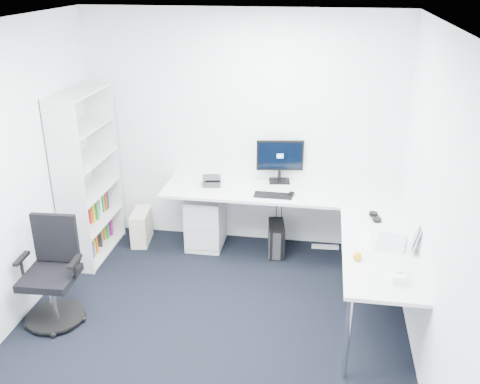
# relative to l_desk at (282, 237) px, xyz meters

# --- Properties ---
(ground) EXTENTS (4.20, 4.20, 0.00)m
(ground) POSITION_rel_l_desk_xyz_m (-0.55, -1.40, -0.40)
(ground) COLOR black
(ceiling) EXTENTS (4.20, 4.20, 0.00)m
(ceiling) POSITION_rel_l_desk_xyz_m (-0.55, -1.40, 2.30)
(ceiling) COLOR white
(wall_back) EXTENTS (3.60, 0.02, 2.70)m
(wall_back) POSITION_rel_l_desk_xyz_m (-0.55, 0.70, 0.95)
(wall_back) COLOR white
(wall_back) RESTS_ON ground
(wall_right) EXTENTS (0.02, 4.20, 2.70)m
(wall_right) POSITION_rel_l_desk_xyz_m (1.25, -1.40, 0.95)
(wall_right) COLOR white
(wall_right) RESTS_ON ground
(l_desk) EXTENTS (2.73, 1.53, 0.80)m
(l_desk) POSITION_rel_l_desk_xyz_m (0.00, 0.00, 0.00)
(l_desk) COLOR silver
(l_desk) RESTS_ON ground
(drawer_pedestal) EXTENTS (0.41, 0.51, 0.63)m
(drawer_pedestal) POSITION_rel_l_desk_xyz_m (-0.94, 0.43, -0.09)
(drawer_pedestal) COLOR silver
(drawer_pedestal) RESTS_ON ground
(bookshelf) EXTENTS (0.37, 0.95, 1.91)m
(bookshelf) POSITION_rel_l_desk_xyz_m (-2.17, 0.05, 0.56)
(bookshelf) COLOR silver
(bookshelf) RESTS_ON ground
(task_chair) EXTENTS (0.59, 0.59, 1.01)m
(task_chair) POSITION_rel_l_desk_xyz_m (-2.02, -1.25, 0.11)
(task_chair) COLOR black
(task_chair) RESTS_ON ground
(black_pc_tower) EXTENTS (0.23, 0.41, 0.38)m
(black_pc_tower) POSITION_rel_l_desk_xyz_m (-0.09, 0.36, -0.21)
(black_pc_tower) COLOR black
(black_pc_tower) RESTS_ON ground
(beige_pc_tower) EXTENTS (0.24, 0.44, 0.40)m
(beige_pc_tower) POSITION_rel_l_desk_xyz_m (-1.72, 0.38, -0.20)
(beige_pc_tower) COLOR beige
(beige_pc_tower) RESTS_ON ground
(power_strip) EXTENTS (0.32, 0.07, 0.04)m
(power_strip) POSITION_rel_l_desk_xyz_m (0.48, 0.56, -0.38)
(power_strip) COLOR white
(power_strip) RESTS_ON ground
(monitor) EXTENTS (0.55, 0.25, 0.51)m
(monitor) POSITION_rel_l_desk_xyz_m (-0.09, 0.60, 0.65)
(monitor) COLOR black
(monitor) RESTS_ON l_desk
(black_keyboard) EXTENTS (0.42, 0.16, 0.02)m
(black_keyboard) POSITION_rel_l_desk_xyz_m (-0.12, 0.18, 0.41)
(black_keyboard) COLOR black
(black_keyboard) RESTS_ON l_desk
(mouse) EXTENTS (0.07, 0.10, 0.03)m
(mouse) POSITION_rel_l_desk_xyz_m (0.07, 0.23, 0.41)
(mouse) COLOR black
(mouse) RESTS_ON l_desk
(desk_phone) EXTENTS (0.23, 0.23, 0.14)m
(desk_phone) POSITION_rel_l_desk_xyz_m (-0.84, 0.40, 0.47)
(desk_phone) COLOR #2B2A2D
(desk_phone) RESTS_ON l_desk
(laptop) EXTENTS (0.42, 0.41, 0.25)m
(laptop) POSITION_rel_l_desk_xyz_m (1.03, -0.71, 0.52)
(laptop) COLOR silver
(laptop) RESTS_ON l_desk
(white_keyboard) EXTENTS (0.12, 0.41, 0.01)m
(white_keyboard) POSITION_rel_l_desk_xyz_m (0.81, -0.70, 0.40)
(white_keyboard) COLOR white
(white_keyboard) RESTS_ON l_desk
(headphones) EXTENTS (0.17, 0.23, 0.05)m
(headphones) POSITION_rel_l_desk_xyz_m (0.93, -0.20, 0.42)
(headphones) COLOR black
(headphones) RESTS_ON l_desk
(orange_fruit) EXTENTS (0.07, 0.07, 0.07)m
(orange_fruit) POSITION_rel_l_desk_xyz_m (0.72, -1.06, 0.44)
(orange_fruit) COLOR orange
(orange_fruit) RESTS_ON l_desk
(tissue_box) EXTENTS (0.13, 0.22, 0.07)m
(tissue_box) POSITION_rel_l_desk_xyz_m (1.02, -1.31, 0.43)
(tissue_box) COLOR white
(tissue_box) RESTS_ON l_desk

